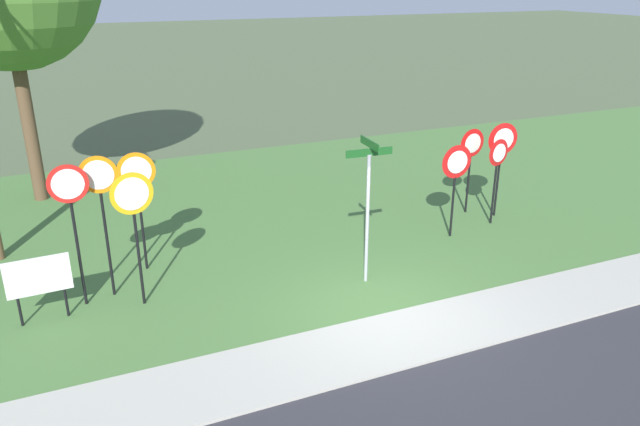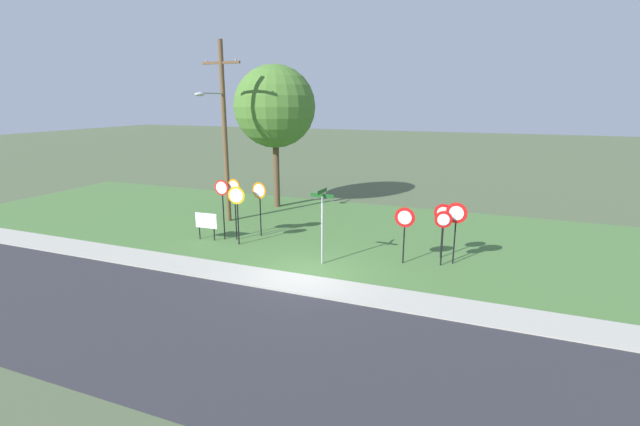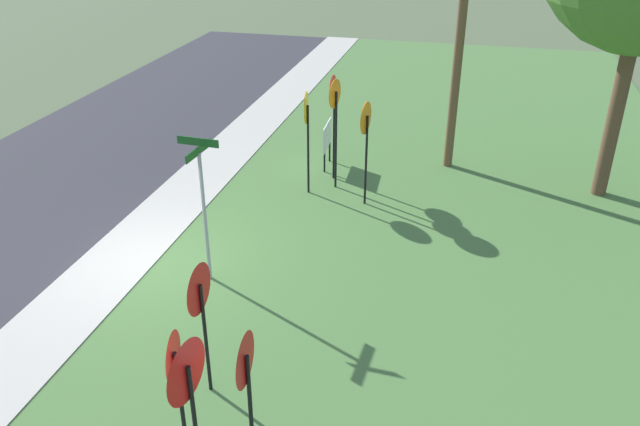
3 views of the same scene
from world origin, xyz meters
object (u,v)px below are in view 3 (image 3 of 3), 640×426
object	(u,v)px
stop_sign_far_left	(307,120)
notice_board	(327,138)
yield_sign_far_left	(188,386)
street_name_post	(203,198)
stop_sign_near_right	(366,131)
yield_sign_near_right	(200,300)
stop_sign_near_left	(335,111)
stop_sign_far_center	(333,105)
yield_sign_near_left	(175,372)
yield_sign_far_right	(246,374)

from	to	relation	value
stop_sign_far_left	notice_board	distance (m)	2.05
yield_sign_far_left	street_name_post	bearing A→B (deg)	-151.70
stop_sign_near_right	street_name_post	bearing A→B (deg)	-22.61
stop_sign_far_left	yield_sign_near_right	xyz separation A→B (m)	(7.23, 0.37, -0.25)
stop_sign_near_right	yield_sign_near_right	world-z (taller)	stop_sign_near_right
notice_board	stop_sign_near_left	bearing A→B (deg)	18.73
stop_sign_near_right	stop_sign_far_center	xyz separation A→B (m)	(-1.30, -1.08, 0.14)
stop_sign_far_left	yield_sign_far_left	size ratio (longest dim) A/B	1.07
stop_sign_far_center	yield_sign_near_left	size ratio (longest dim) A/B	1.27
stop_sign_near_right	notice_board	distance (m)	2.67
notice_board	stop_sign_far_center	bearing A→B (deg)	21.20
stop_sign_far_left	yield_sign_near_right	world-z (taller)	stop_sign_far_left
stop_sign_far_center	notice_board	xyz separation A→B (m)	(-0.72, -0.32, -1.18)
yield_sign_near_left	street_name_post	xyz separation A→B (m)	(-4.35, -1.49, 0.16)
stop_sign_far_center	yield_sign_far_left	size ratio (longest dim) A/B	1.13
stop_sign_near_right	street_name_post	world-z (taller)	street_name_post
stop_sign_far_left	notice_board	xyz separation A→B (m)	(-1.73, 0.10, -1.09)
stop_sign_far_left	street_name_post	distance (m)	4.39
stop_sign_far_center	street_name_post	distance (m)	5.47
stop_sign_far_center	yield_sign_near_left	xyz separation A→B (m)	(9.67, 0.23, -0.41)
yield_sign_far_left	street_name_post	distance (m)	5.12
stop_sign_near_left	stop_sign_far_left	xyz separation A→B (m)	(0.49, -0.59, -0.13)
stop_sign_far_center	stop_sign_near_left	bearing A→B (deg)	17.26
stop_sign_near_right	yield_sign_near_right	size ratio (longest dim) A/B	1.14
stop_sign_far_center	yield_sign_far_right	xyz separation A→B (m)	(9.55, 1.12, -0.35)
yield_sign_near_right	notice_board	xyz separation A→B (m)	(-8.97, -0.27, -0.84)
yield_sign_far_left	notice_board	size ratio (longest dim) A/B	1.96
stop_sign_near_right	yield_sign_far_right	distance (m)	8.26
stop_sign_near_left	yield_sign_near_right	xyz separation A→B (m)	(7.72, -0.23, -0.38)
yield_sign_far_right	yield_sign_near_left	bearing A→B (deg)	-85.09
stop_sign_near_left	yield_sign_near_left	size ratio (longest dim) A/B	1.30
stop_sign_far_left	notice_board	bearing A→B (deg)	167.46
stop_sign_near_left	street_name_post	world-z (taller)	street_name_post
yield_sign_near_right	street_name_post	distance (m)	3.17
stop_sign_near_left	yield_sign_far_right	bearing A→B (deg)	15.28
stop_sign_far_left	yield_sign_far_right	bearing A→B (deg)	0.88
stop_sign_near_right	yield_sign_near_left	xyz separation A→B (m)	(8.37, -0.85, -0.27)
stop_sign_near_right	street_name_post	distance (m)	4.66
stop_sign_near_left	yield_sign_near_left	xyz separation A→B (m)	(9.14, 0.06, -0.44)
stop_sign_far_left	yield_sign_far_right	xyz separation A→B (m)	(8.54, 1.54, -0.25)
stop_sign_far_left	yield_sign_far_left	bearing A→B (deg)	-2.84
stop_sign_far_left	stop_sign_far_center	bearing A→B (deg)	148.24
yield_sign_near_left	yield_sign_far_right	xyz separation A→B (m)	(-0.11, 0.89, 0.06)
stop_sign_far_center	yield_sign_near_right	size ratio (longest dim) A/B	1.23
street_name_post	stop_sign_near_right	bearing A→B (deg)	153.25
yield_sign_near_left	stop_sign_far_center	bearing A→B (deg)	170.39
yield_sign_far_right	stop_sign_near_left	bearing A→B (deg)	-176.40
stop_sign_far_left	stop_sign_near_left	bearing A→B (deg)	120.01
yield_sign_far_left	notice_board	world-z (taller)	yield_sign_far_left
yield_sign_near_left	notice_board	distance (m)	10.43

